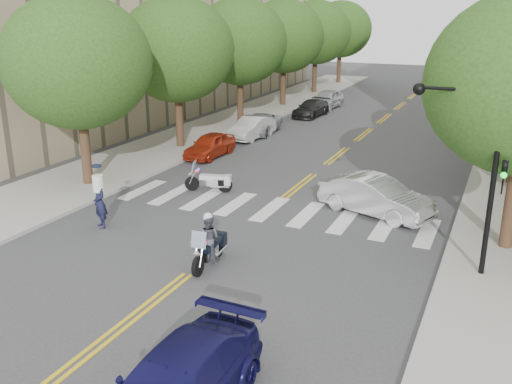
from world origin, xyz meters
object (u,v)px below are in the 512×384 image
Objects in this scene: motorcycle_police at (209,242)px; motorcycle_parked at (213,181)px; officer_standing at (100,203)px; convertible at (376,196)px.

motorcycle_parked is at bearing -66.79° from motorcycle_police.
officer_standing reaches higher than convertible.
officer_standing is 0.43× the size of convertible.
motorcycle_parked is (-3.51, 6.69, -0.31)m from motorcycle_police.
motorcycle_parked is 1.08× the size of officer_standing.
motorcycle_police is at bearing 19.80° from officer_standing.
motorcycle_parked is 5.78m from officer_standing.
convertible is at bearing -105.33° from motorcycle_parked.
convertible is at bearing -123.43° from motorcycle_police.
officer_standing is at bearing 147.08° from motorcycle_parked.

